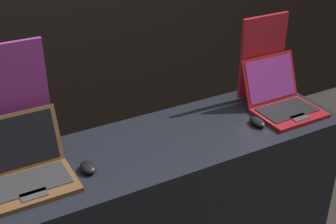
{
  "coord_description": "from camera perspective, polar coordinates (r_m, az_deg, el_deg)",
  "views": [
    {
      "loc": [
        -0.91,
        -1.36,
        2.11
      ],
      "look_at": [
        0.0,
        0.28,
        1.09
      ],
      "focal_mm": 50.0,
      "sensor_mm": 36.0,
      "label": 1
    }
  ],
  "objects": [
    {
      "name": "mouse_front",
      "position": [
        2.02,
        -9.72,
        -6.65
      ],
      "size": [
        0.07,
        0.1,
        0.04
      ],
      "color": "black",
      "rests_on": "display_counter"
    },
    {
      "name": "promo_stand_front",
      "position": [
        2.07,
        -19.22,
        0.59
      ],
      "size": [
        0.37,
        0.07,
        0.53
      ],
      "color": "black",
      "rests_on": "display_counter"
    },
    {
      "name": "laptop_front",
      "position": [
        2.0,
        -17.17,
        -6.67
      ],
      "size": [
        0.37,
        0.33,
        0.25
      ],
      "color": "brown",
      "rests_on": "display_counter"
    },
    {
      "name": "display_counter",
      "position": [
        2.49,
        -0.03,
        -12.72
      ],
      "size": [
        1.79,
        0.55,
        0.94
      ],
      "color": "black",
      "rests_on": "ground_plane"
    },
    {
      "name": "laptop_back",
      "position": [
        2.52,
        13.67,
        1.5
      ],
      "size": [
        0.33,
        0.35,
        0.26
      ],
      "color": "maroon",
      "rests_on": "display_counter"
    },
    {
      "name": "promo_stand_back",
      "position": [
        2.57,
        11.4,
        6.31
      ],
      "size": [
        0.29,
        0.07,
        0.46
      ],
      "color": "black",
      "rests_on": "display_counter"
    },
    {
      "name": "mouse_back",
      "position": [
        2.36,
        10.83,
        -1.2
      ],
      "size": [
        0.06,
        0.11,
        0.03
      ],
      "color": "black",
      "rests_on": "display_counter"
    }
  ]
}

